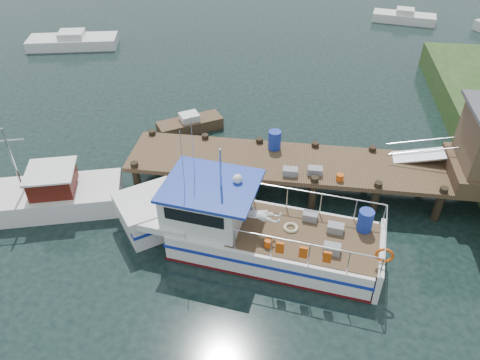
# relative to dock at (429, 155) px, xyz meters

# --- Properties ---
(ground_plane) EXTENTS (160.00, 160.00, 0.00)m
(ground_plane) POSITION_rel_dock_xyz_m (-6.51, -0.01, -2.24)
(ground_plane) COLOR black
(dock) EXTENTS (16.60, 3.00, 4.78)m
(dock) POSITION_rel_dock_xyz_m (0.00, 0.00, 0.00)
(dock) COLOR #4C3824
(dock) RESTS_ON ground
(lobster_boat) EXTENTS (10.52, 4.25, 5.06)m
(lobster_boat) POSITION_rel_dock_xyz_m (-7.16, -3.91, -1.32)
(lobster_boat) COLOR silver
(lobster_boat) RESTS_ON ground
(work_boat) EXTENTS (7.41, 3.93, 3.91)m
(work_boat) POSITION_rel_dock_xyz_m (-15.80, -2.91, -1.62)
(work_boat) COLOR silver
(work_boat) RESTS_ON ground
(moored_rowboat) EXTENTS (3.45, 2.77, 0.98)m
(moored_rowboat) POSITION_rel_dock_xyz_m (-10.96, 4.19, -1.88)
(moored_rowboat) COLOR #4C3824
(moored_rowboat) RESTS_ON ground
(moored_a) EXTENTS (6.58, 3.45, 1.15)m
(moored_a) POSITION_rel_dock_xyz_m (-22.03, 14.63, -1.81)
(moored_a) COLOR silver
(moored_a) RESTS_ON ground
(moored_b) EXTENTS (5.15, 2.52, 1.09)m
(moored_b) POSITION_rel_dock_xyz_m (2.61, 23.65, -1.84)
(moored_b) COLOR silver
(moored_b) RESTS_ON ground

